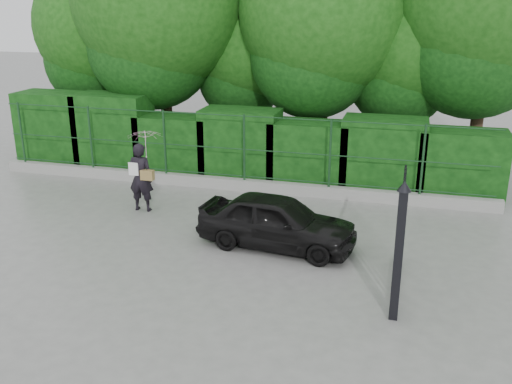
# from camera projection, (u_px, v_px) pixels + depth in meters

# --- Properties ---
(ground) EXTENTS (80.00, 80.00, 0.00)m
(ground) POSITION_uv_depth(u_px,v_px,m) (164.00, 256.00, 11.57)
(ground) COLOR gray
(kerb) EXTENTS (14.00, 0.25, 0.30)m
(kerb) POSITION_uv_depth(u_px,v_px,m) (231.00, 184.00, 15.64)
(kerb) COLOR #9E9E99
(kerb) RESTS_ON ground
(fence) EXTENTS (14.13, 0.06, 1.80)m
(fence) POSITION_uv_depth(u_px,v_px,m) (238.00, 147.00, 15.25)
(fence) COLOR #173D1E
(fence) RESTS_ON kerb
(hedge) EXTENTS (14.20, 1.20, 2.30)m
(hedge) POSITION_uv_depth(u_px,v_px,m) (231.00, 144.00, 16.35)
(hedge) COLOR black
(hedge) RESTS_ON ground
(trees) EXTENTS (17.10, 6.15, 8.08)m
(trees) POSITION_uv_depth(u_px,v_px,m) (298.00, 11.00, 16.88)
(trees) COLOR black
(trees) RESTS_ON ground
(gate) EXTENTS (0.22, 2.33, 2.36)m
(gate) POSITION_uv_depth(u_px,v_px,m) (400.00, 240.00, 9.39)
(gate) COLOR black
(gate) RESTS_ON ground
(woman) EXTENTS (0.88, 0.85, 2.01)m
(woman) POSITION_uv_depth(u_px,v_px,m) (143.00, 160.00, 13.72)
(woman) COLOR black
(woman) RESTS_ON ground
(car) EXTENTS (3.46, 1.72, 1.13)m
(car) POSITION_uv_depth(u_px,v_px,m) (277.00, 221.00, 11.87)
(car) COLOR black
(car) RESTS_ON ground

